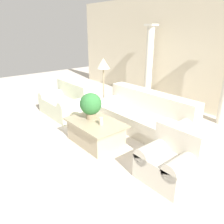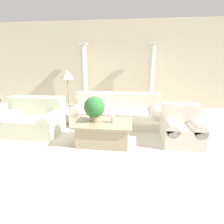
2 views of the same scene
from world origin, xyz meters
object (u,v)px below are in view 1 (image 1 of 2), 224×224
(loveseat, at_px, (68,102))
(coffee_table, at_px, (96,132))
(floor_lamp, at_px, (103,67))
(potted_plant, at_px, (91,105))
(armchair, at_px, (171,159))
(sofa_long, at_px, (144,115))

(loveseat, bearing_deg, coffee_table, -12.76)
(floor_lamp, bearing_deg, potted_plant, -48.59)
(armchair, bearing_deg, loveseat, 177.01)
(potted_plant, relative_size, floor_lamp, 0.36)
(sofa_long, bearing_deg, coffee_table, -97.16)
(sofa_long, height_order, armchair, sofa_long)
(sofa_long, xyz_separation_m, loveseat, (-2.04, -0.87, 0.01))
(sofa_long, bearing_deg, potted_plant, -106.28)
(sofa_long, distance_m, potted_plant, 1.38)
(loveseat, bearing_deg, potted_plant, -12.88)
(sofa_long, xyz_separation_m, floor_lamp, (-1.34, -0.14, 0.98))
(coffee_table, bearing_deg, sofa_long, 82.84)
(loveseat, xyz_separation_m, potted_plant, (1.67, -0.38, 0.44))
(loveseat, distance_m, coffee_table, 1.92)
(armchair, bearing_deg, sofa_long, 145.35)
(floor_lamp, height_order, armchair, floor_lamp)
(sofa_long, bearing_deg, armchair, -34.65)
(armchair, bearing_deg, coffee_table, -171.95)
(loveseat, relative_size, potted_plant, 2.58)
(sofa_long, height_order, coffee_table, sofa_long)
(floor_lamp, distance_m, armchair, 3.17)
(coffee_table, distance_m, floor_lamp, 1.97)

